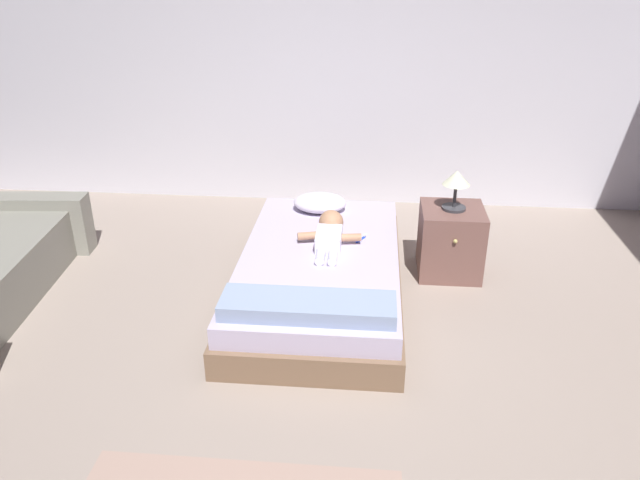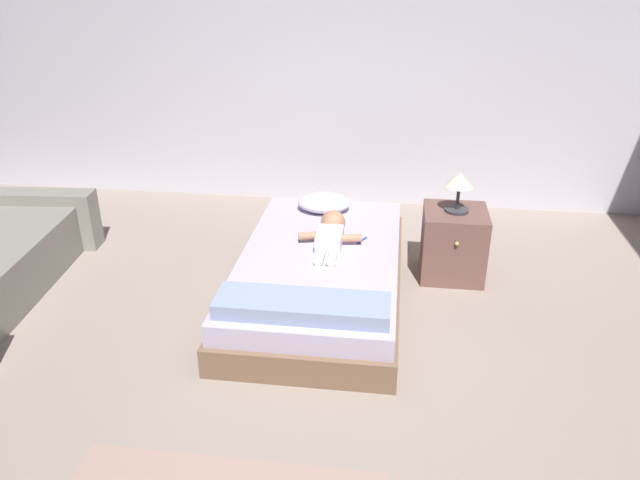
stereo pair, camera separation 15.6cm
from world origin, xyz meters
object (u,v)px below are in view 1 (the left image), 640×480
at_px(toothbrush, 362,239).
at_px(lamp, 456,182).
at_px(pillow, 320,203).
at_px(nightstand, 450,241).
at_px(bed, 320,274).
at_px(baby, 330,233).

xyz_separation_m(toothbrush, lamp, (0.66, 0.18, 0.39)).
xyz_separation_m(pillow, toothbrush, (0.35, -0.52, -0.06)).
relative_size(nightstand, lamp, 1.75).
relative_size(bed, toothbrush, 17.49).
bearing_deg(bed, lamp, 24.36).
relative_size(pillow, lamp, 1.43).
bearing_deg(baby, nightstand, 15.15).
bearing_deg(toothbrush, lamp, 15.49).
bearing_deg(lamp, pillow, 161.46).
height_order(toothbrush, nightstand, nightstand).
distance_m(bed, baby, 0.31).
bearing_deg(lamp, baby, -164.85).
distance_m(bed, toothbrush, 0.41).
relative_size(baby, nightstand, 1.19).
bearing_deg(lamp, bed, -155.64).
xyz_separation_m(bed, baby, (0.05, 0.19, 0.24)).
bearing_deg(bed, nightstand, 24.35).
distance_m(baby, nightstand, 0.93).
bearing_deg(nightstand, lamp, 90.00).
bearing_deg(baby, pillow, 101.92).
distance_m(bed, nightstand, 1.04).
height_order(bed, lamp, lamp).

